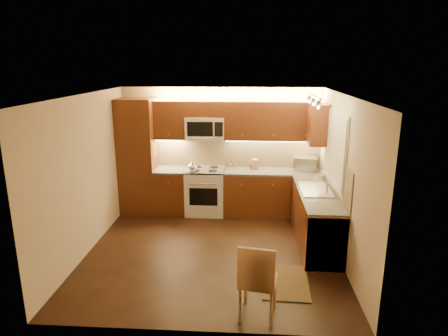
# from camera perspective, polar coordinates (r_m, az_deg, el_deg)

# --- Properties ---
(floor) EXTENTS (4.00, 4.00, 0.01)m
(floor) POSITION_cam_1_polar(r_m,az_deg,el_deg) (6.55, -1.65, -11.87)
(floor) COLOR black
(floor) RESTS_ON ground
(ceiling) EXTENTS (4.00, 4.00, 0.01)m
(ceiling) POSITION_cam_1_polar(r_m,az_deg,el_deg) (5.86, -1.83, 10.50)
(ceiling) COLOR beige
(ceiling) RESTS_ON ground
(wall_back) EXTENTS (4.00, 0.01, 2.50)m
(wall_back) POSITION_cam_1_polar(r_m,az_deg,el_deg) (8.02, -0.42, 2.69)
(wall_back) COLOR #C6AF91
(wall_back) RESTS_ON ground
(wall_front) EXTENTS (4.00, 0.01, 2.50)m
(wall_front) POSITION_cam_1_polar(r_m,az_deg,el_deg) (4.22, -4.26, -8.94)
(wall_front) COLOR #C6AF91
(wall_front) RESTS_ON ground
(wall_left) EXTENTS (0.01, 4.00, 2.50)m
(wall_left) POSITION_cam_1_polar(r_m,az_deg,el_deg) (6.58, -19.36, -0.93)
(wall_left) COLOR #C6AF91
(wall_left) RESTS_ON ground
(wall_right) EXTENTS (0.01, 4.00, 2.50)m
(wall_right) POSITION_cam_1_polar(r_m,az_deg,el_deg) (6.23, 16.90, -1.58)
(wall_right) COLOR #C6AF91
(wall_right) RESTS_ON ground
(pantry) EXTENTS (0.70, 0.60, 2.30)m
(pantry) POSITION_cam_1_polar(r_m,az_deg,el_deg) (8.04, -12.39, 1.63)
(pantry) COLOR #4B2510
(pantry) RESTS_ON floor
(base_cab_back_left) EXTENTS (0.62, 0.60, 0.86)m
(base_cab_back_left) POSITION_cam_1_polar(r_m,az_deg,el_deg) (8.08, -7.59, -3.38)
(base_cab_back_left) COLOR #4B2510
(base_cab_back_left) RESTS_ON floor
(counter_back_left) EXTENTS (0.62, 0.60, 0.04)m
(counter_back_left) POSITION_cam_1_polar(r_m,az_deg,el_deg) (7.95, -7.70, -0.30)
(counter_back_left) COLOR #33302E
(counter_back_left) RESTS_ON base_cab_back_left
(base_cab_back_right) EXTENTS (1.92, 0.60, 0.86)m
(base_cab_back_right) POSITION_cam_1_polar(r_m,az_deg,el_deg) (7.95, 6.95, -3.68)
(base_cab_back_right) COLOR #4B2510
(base_cab_back_right) RESTS_ON floor
(counter_back_right) EXTENTS (1.92, 0.60, 0.04)m
(counter_back_right) POSITION_cam_1_polar(r_m,az_deg,el_deg) (7.82, 7.06, -0.55)
(counter_back_right) COLOR #33302E
(counter_back_right) RESTS_ON base_cab_back_right
(base_cab_right) EXTENTS (0.60, 2.00, 0.86)m
(base_cab_right) POSITION_cam_1_polar(r_m,az_deg,el_deg) (6.81, 13.15, -7.22)
(base_cab_right) COLOR #4B2510
(base_cab_right) RESTS_ON floor
(counter_right) EXTENTS (0.60, 2.00, 0.04)m
(counter_right) POSITION_cam_1_polar(r_m,az_deg,el_deg) (6.66, 13.38, -3.63)
(counter_right) COLOR #33302E
(counter_right) RESTS_ON base_cab_right
(dishwasher) EXTENTS (0.58, 0.60, 0.84)m
(dishwasher) POSITION_cam_1_polar(r_m,az_deg,el_deg) (6.18, 14.20, -9.66)
(dishwasher) COLOR silver
(dishwasher) RESTS_ON floor
(backsplash_back) EXTENTS (3.30, 0.02, 0.60)m
(backsplash_back) POSITION_cam_1_polar(r_m,az_deg,el_deg) (8.01, 2.08, 2.29)
(backsplash_back) COLOR tan
(backsplash_back) RESTS_ON wall_back
(backsplash_right) EXTENTS (0.02, 2.00, 0.60)m
(backsplash_right) POSITION_cam_1_polar(r_m,az_deg,el_deg) (6.62, 16.02, -1.01)
(backsplash_right) COLOR tan
(backsplash_right) RESTS_ON wall_right
(upper_cab_back_left) EXTENTS (0.62, 0.35, 0.75)m
(upper_cab_back_left) POSITION_cam_1_polar(r_m,az_deg,el_deg) (7.87, -7.78, 6.94)
(upper_cab_back_left) COLOR #4B2510
(upper_cab_back_left) RESTS_ON wall_back
(upper_cab_back_right) EXTENTS (1.92, 0.35, 0.75)m
(upper_cab_back_right) POSITION_cam_1_polar(r_m,az_deg,el_deg) (7.74, 7.24, 6.82)
(upper_cab_back_right) COLOR #4B2510
(upper_cab_back_right) RESTS_ON wall_back
(upper_cab_bridge) EXTENTS (0.76, 0.35, 0.31)m
(upper_cab_bridge) POSITION_cam_1_polar(r_m,az_deg,el_deg) (7.74, -2.77, 8.57)
(upper_cab_bridge) COLOR #4B2510
(upper_cab_bridge) RESTS_ON wall_back
(upper_cab_right_corner) EXTENTS (0.35, 0.50, 0.75)m
(upper_cab_right_corner) POSITION_cam_1_polar(r_m,az_deg,el_deg) (7.41, 13.54, 6.17)
(upper_cab_right_corner) COLOR #4B2510
(upper_cab_right_corner) RESTS_ON wall_right
(stove) EXTENTS (0.76, 0.65, 0.92)m
(stove) POSITION_cam_1_polar(r_m,az_deg,el_deg) (7.94, -2.74, -3.36)
(stove) COLOR silver
(stove) RESTS_ON floor
(microwave) EXTENTS (0.76, 0.38, 0.44)m
(microwave) POSITION_cam_1_polar(r_m,az_deg,el_deg) (7.77, -2.74, 5.81)
(microwave) COLOR silver
(microwave) RESTS_ON wall_back
(window_frame) EXTENTS (0.03, 1.44, 1.24)m
(window_frame) POSITION_cam_1_polar(r_m,az_deg,el_deg) (6.67, 15.96, 2.65)
(window_frame) COLOR silver
(window_frame) RESTS_ON wall_right
(window_blinds) EXTENTS (0.02, 1.36, 1.16)m
(window_blinds) POSITION_cam_1_polar(r_m,az_deg,el_deg) (6.66, 15.79, 2.66)
(window_blinds) COLOR silver
(window_blinds) RESTS_ON wall_right
(sink) EXTENTS (0.52, 0.86, 0.15)m
(sink) POSITION_cam_1_polar(r_m,az_deg,el_deg) (6.77, 13.22, -2.46)
(sink) COLOR silver
(sink) RESTS_ON counter_right
(faucet) EXTENTS (0.20, 0.04, 0.30)m
(faucet) POSITION_cam_1_polar(r_m,az_deg,el_deg) (6.78, 14.76, -1.87)
(faucet) COLOR silver
(faucet) RESTS_ON counter_right
(track_light_bar) EXTENTS (0.04, 1.20, 0.03)m
(track_light_bar) POSITION_cam_1_polar(r_m,az_deg,el_deg) (6.32, 12.89, 10.10)
(track_light_bar) COLOR silver
(track_light_bar) RESTS_ON ceiling
(kettle) EXTENTS (0.22, 0.22, 0.22)m
(kettle) POSITION_cam_1_polar(r_m,az_deg,el_deg) (7.62, -4.60, 0.27)
(kettle) COLOR silver
(kettle) RESTS_ON stove
(toaster_oven) EXTENTS (0.48, 0.39, 0.26)m
(toaster_oven) POSITION_cam_1_polar(r_m,az_deg,el_deg) (7.95, 11.69, 0.65)
(toaster_oven) COLOR silver
(toaster_oven) RESTS_ON counter_back_right
(knife_block) EXTENTS (0.13, 0.17, 0.20)m
(knife_block) POSITION_cam_1_polar(r_m,az_deg,el_deg) (7.87, 4.52, 0.54)
(knife_block) COLOR olive
(knife_block) RESTS_ON counter_back_right
(spice_jar_a) EXTENTS (0.05, 0.05, 0.10)m
(spice_jar_a) POSITION_cam_1_polar(r_m,az_deg,el_deg) (8.02, 1.75, 0.46)
(spice_jar_a) COLOR silver
(spice_jar_a) RESTS_ON counter_back_right
(spice_jar_b) EXTENTS (0.05, 0.05, 0.10)m
(spice_jar_b) POSITION_cam_1_polar(r_m,az_deg,el_deg) (7.89, 3.89, 0.21)
(spice_jar_b) COLOR brown
(spice_jar_b) RESTS_ON counter_back_right
(spice_jar_c) EXTENTS (0.06, 0.06, 0.09)m
(spice_jar_c) POSITION_cam_1_polar(r_m,az_deg,el_deg) (8.02, 0.97, 0.45)
(spice_jar_c) COLOR silver
(spice_jar_c) RESTS_ON counter_back_right
(spice_jar_d) EXTENTS (0.05, 0.05, 0.10)m
(spice_jar_d) POSITION_cam_1_polar(r_m,az_deg,el_deg) (7.97, 1.63, 0.40)
(spice_jar_d) COLOR #AE6234
(spice_jar_d) RESTS_ON counter_back_right
(soap_bottle) EXTENTS (0.09, 0.09, 0.18)m
(soap_bottle) POSITION_cam_1_polar(r_m,az_deg,el_deg) (7.49, 14.15, -0.72)
(soap_bottle) COLOR silver
(soap_bottle) RESTS_ON counter_right
(rug) EXTENTS (0.68, 0.98, 0.01)m
(rug) POSITION_cam_1_polar(r_m,az_deg,el_deg) (5.76, 8.91, -16.02)
(rug) COLOR black
(rug) RESTS_ON floor
(dining_chair) EXTENTS (0.50, 0.50, 0.97)m
(dining_chair) POSITION_cam_1_polar(r_m,az_deg,el_deg) (4.85, 4.99, -15.73)
(dining_chair) COLOR olive
(dining_chair) RESTS_ON floor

